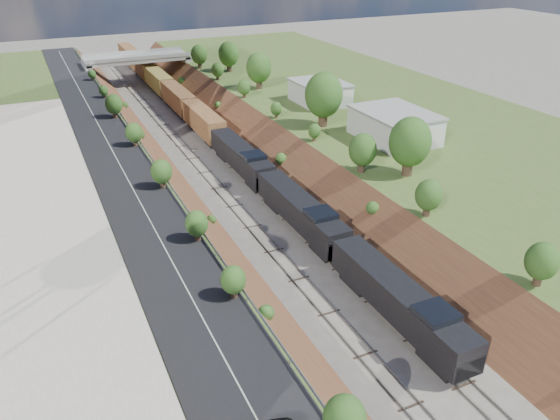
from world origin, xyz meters
The scene contains 14 objects.
platform_right centered at (33.00, 60.00, 2.50)m, with size 44.00×180.00×5.00m, color #425E26.
embankment_left centered at (-11.00, 60.00, 0.00)m, with size 7.07×180.00×7.07m, color brown.
embankment_right centered at (11.00, 60.00, 0.00)m, with size 7.07×180.00×7.07m, color brown.
rail_left_track centered at (-2.60, 60.00, 0.09)m, with size 1.58×180.00×0.18m, color gray.
rail_right_track centered at (2.60, 60.00, 0.09)m, with size 1.58×180.00×0.18m, color gray.
road centered at (-15.50, 60.00, 5.05)m, with size 8.00×180.00×0.10m, color black.
guardrail centered at (-11.40, 59.80, 5.55)m, with size 0.10×171.00×0.70m.
commercial_building centered at (-28.00, 38.00, 8.51)m, with size 14.30×62.30×7.00m.
overpass centered at (0.00, 122.00, 4.92)m, with size 24.50×8.30×7.40m.
white_building_near centered at (23.50, 52.00, 7.00)m, with size 9.00×12.00×4.00m, color silver.
white_building_far centered at (23.00, 74.00, 6.80)m, with size 8.00×10.00×3.60m, color silver.
tree_right_large centered at (17.00, 40.00, 9.38)m, with size 5.25×5.25×7.61m.
tree_left_crest centered at (-11.80, 20.00, 7.04)m, with size 2.45×2.45×3.55m.
freight_train centered at (2.60, 86.07, 2.66)m, with size 3.15×143.38×4.68m.
Camera 1 is at (-24.58, -11.19, 32.32)m, focal length 35.00 mm.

